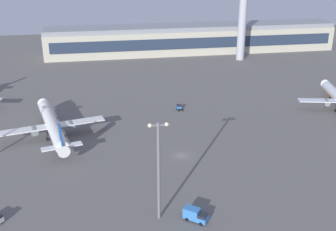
% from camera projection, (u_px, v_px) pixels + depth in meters
% --- Properties ---
extents(ground_plane, '(416.00, 416.00, 0.00)m').
position_uv_depth(ground_plane, '(181.00, 156.00, 125.11)').
color(ground_plane, '#605E5B').
extents(terminal_building, '(172.79, 22.40, 16.40)m').
position_uv_depth(terminal_building, '(192.00, 39.00, 249.33)').
color(terminal_building, '#B2AD99').
rests_on(terminal_building, ground).
extents(control_tower, '(8.00, 8.00, 48.21)m').
position_uv_depth(control_tower, '(243.00, 10.00, 224.79)').
color(control_tower, '#A8A8B2').
rests_on(control_tower, ground).
extents(airplane_far_stand, '(34.27, 43.73, 11.32)m').
position_uv_depth(airplane_far_stand, '(52.00, 125.00, 136.19)').
color(airplane_far_stand, silver).
rests_on(airplane_far_stand, ground).
extents(catering_truck, '(5.89, 5.36, 3.05)m').
position_uv_depth(catering_truck, '(195.00, 215.00, 94.55)').
color(catering_truck, '#3372BF').
rests_on(catering_truck, ground).
extents(pushback_tug, '(2.20, 3.29, 2.05)m').
position_uv_depth(pushback_tug, '(179.00, 107.00, 160.82)').
color(pushback_tug, '#3372BF').
rests_on(pushback_tug, ground).
extents(apron_light_east, '(4.80, 0.90, 24.09)m').
position_uv_depth(apron_light_east, '(159.00, 165.00, 90.99)').
color(apron_light_east, slate).
rests_on(apron_light_east, ground).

